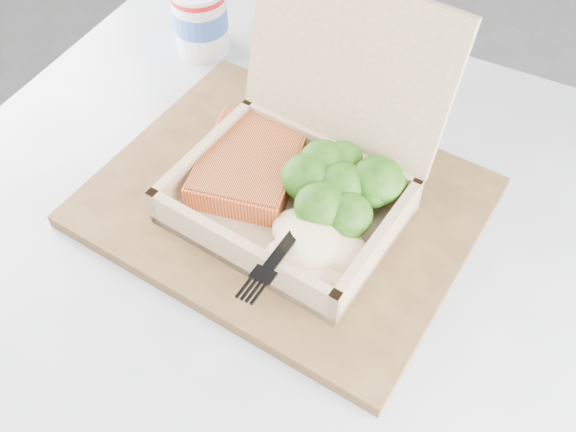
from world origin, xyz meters
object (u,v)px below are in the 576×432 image
Objects in this scene: paper_cup at (200,18)px; serving_tray at (285,202)px; takeout_container at (306,160)px; cafe_table at (273,335)px.

serving_tray is at bearing -32.04° from paper_cup.
takeout_container is at bearing 50.27° from serving_tray.
serving_tray reaches higher than cafe_table.
cafe_table is 0.20m from serving_tray.
takeout_container is (-0.00, 0.07, 0.25)m from cafe_table.
takeout_container reaches higher than paper_cup.
takeout_container reaches higher than cafe_table.
cafe_table is 0.41m from paper_cup.
serving_tray is at bearing -132.36° from takeout_container.
cafe_table is at bearing -88.64° from takeout_container.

